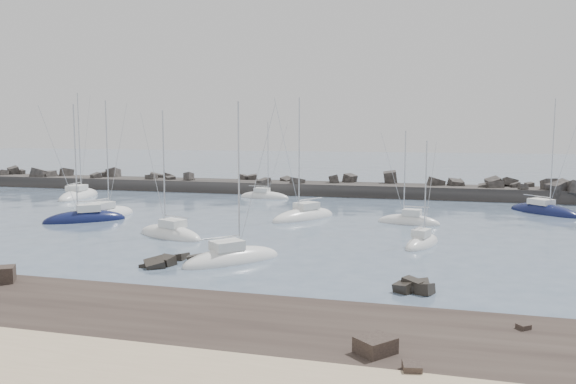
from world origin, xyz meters
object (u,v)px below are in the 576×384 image
object	(u,v)px
sailboat_2	(85,220)
sailboat_6	(304,217)
sailboat_3	(105,216)
sailboat_5	(170,235)
sailboat_4	(264,197)
sailboat_13	(422,244)
sailboat_8	(544,212)
sailboat_9	(409,222)
sailboat_1	(79,197)
sailboat_7	(232,260)

from	to	relation	value
sailboat_2	sailboat_6	size ratio (longest dim) A/B	0.94
sailboat_3	sailboat_5	distance (m)	15.40
sailboat_4	sailboat_3	bearing A→B (deg)	-119.26
sailboat_3	sailboat_13	bearing A→B (deg)	-10.55
sailboat_3	sailboat_8	xyz separation A→B (m)	(49.45, 16.42, -0.01)
sailboat_6	sailboat_8	size ratio (longest dim) A/B	1.00
sailboat_5	sailboat_9	distance (m)	25.22
sailboat_1	sailboat_8	xyz separation A→B (m)	(63.82, 1.02, -0.01)
sailboat_4	sailboat_8	xyz separation A→B (m)	(37.11, -5.60, 0.01)
sailboat_4	sailboat_6	world-z (taller)	sailboat_6
sailboat_4	sailboat_13	xyz separation A→B (m)	(23.44, -28.69, 0.01)
sailboat_1	sailboat_7	world-z (taller)	sailboat_1
sailboat_8	sailboat_2	bearing A→B (deg)	-158.78
sailboat_3	sailboat_1	bearing A→B (deg)	133.02
sailboat_4	sailboat_5	xyz separation A→B (m)	(0.34, -30.77, 0.02)
sailboat_7	sailboat_13	distance (m)	17.14
sailboat_7	sailboat_5	bearing A→B (deg)	139.18
sailboat_7	sailboat_8	xyz separation A→B (m)	(27.58, 33.11, -0.01)
sailboat_8	sailboat_13	xyz separation A→B (m)	(-13.67, -23.09, 0.00)
sailboat_7	sailboat_8	world-z (taller)	sailboat_8
sailboat_1	sailboat_4	world-z (taller)	sailboat_1
sailboat_4	sailboat_6	xyz separation A→B (m)	(10.06, -17.08, 0.02)
sailboat_7	sailboat_9	world-z (taller)	sailboat_7
sailboat_8	sailboat_4	bearing A→B (deg)	171.41
sailboat_6	sailboat_7	xyz separation A→B (m)	(-0.52, -21.62, -0.00)
sailboat_5	sailboat_3	bearing A→B (deg)	145.42
sailboat_2	sailboat_9	bearing A→B (deg)	12.37
sailboat_3	sailboat_8	distance (m)	52.11
sailboat_1	sailboat_6	distance (m)	38.22
sailboat_6	sailboat_5	bearing A→B (deg)	-125.38
sailboat_1	sailboat_3	world-z (taller)	sailboat_1
sailboat_9	sailboat_2	bearing A→B (deg)	-167.63
sailboat_4	sailboat_7	xyz separation A→B (m)	(9.53, -38.71, 0.01)
sailboat_9	sailboat_13	distance (m)	11.39
sailboat_6	sailboat_13	distance (m)	17.71
sailboat_7	sailboat_8	size ratio (longest dim) A/B	0.90
sailboat_2	sailboat_3	world-z (taller)	sailboat_3
sailboat_1	sailboat_7	bearing A→B (deg)	-41.51
sailboat_5	sailboat_7	xyz separation A→B (m)	(9.20, -7.94, -0.00)
sailboat_6	sailboat_7	size ratio (longest dim) A/B	1.11
sailboat_4	sailboat_6	distance (m)	19.82
sailboat_4	sailboat_7	world-z (taller)	sailboat_7
sailboat_5	sailboat_8	xyz separation A→B (m)	(36.77, 25.16, -0.01)
sailboat_8	sailboat_1	bearing A→B (deg)	-179.08
sailboat_1	sailboat_9	size ratio (longest dim) A/B	1.53
sailboat_4	sailboat_9	size ratio (longest dim) A/B	1.11
sailboat_4	sailboat_9	bearing A→B (deg)	-38.71
sailboat_3	sailboat_7	bearing A→B (deg)	-37.33
sailboat_4	sailboat_9	world-z (taller)	sailboat_4
sailboat_1	sailboat_2	distance (m)	23.01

